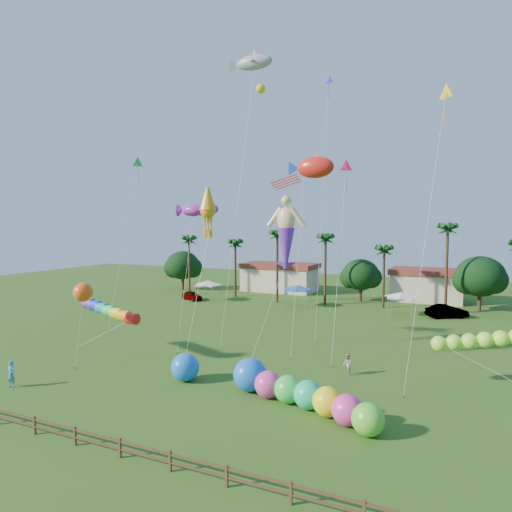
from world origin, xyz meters
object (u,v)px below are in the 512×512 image
at_px(car_b, 447,311).
at_px(caterpillar_inflatable, 297,392).
at_px(spectator_b, 347,364).
at_px(spectator_a, 11,374).
at_px(blue_ball, 185,367).
at_px(car_a, 192,296).

xyz_separation_m(car_b, caterpillar_inflatable, (-7.44, -33.77, 0.16)).
bearing_deg(spectator_b, spectator_a, -91.37).
height_order(car_b, spectator_a, spectator_a).
xyz_separation_m(spectator_a, caterpillar_inflatable, (19.54, 5.19, 0.03)).
relative_size(car_b, spectator_a, 2.62).
relative_size(spectator_a, blue_ball, 0.91).
bearing_deg(spectator_a, blue_ball, 27.23).
distance_m(car_a, car_b, 35.86).
height_order(car_a, blue_ball, blue_ball).
distance_m(car_a, caterpillar_inflatable, 42.64).
distance_m(car_a, spectator_b, 38.48).
bearing_deg(car_a, car_b, -61.26).
bearing_deg(caterpillar_inflatable, spectator_b, 99.10).
distance_m(car_a, blue_ball, 36.26).
relative_size(car_b, blue_ball, 2.39).
height_order(car_a, car_b, car_b).
distance_m(car_b, spectator_a, 47.39).
bearing_deg(caterpillar_inflatable, car_a, 151.47).
relative_size(car_a, caterpillar_inflatable, 0.36).
distance_m(spectator_b, caterpillar_inflatable, 7.60).
bearing_deg(blue_ball, car_b, 63.12).
height_order(spectator_b, caterpillar_inflatable, caterpillar_inflatable).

